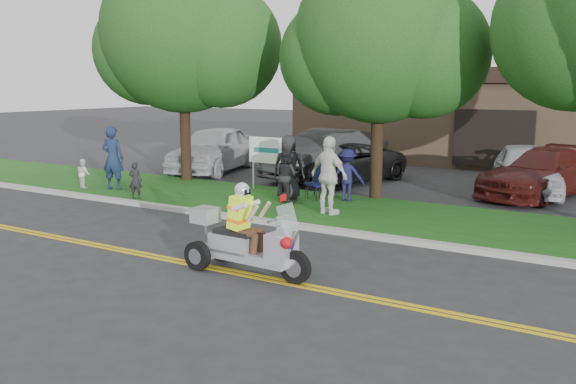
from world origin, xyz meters
The scene contains 24 objects.
ground centered at (0.00, 0.00, 0.00)m, with size 120.00×120.00×0.00m, color #28282B.
centerline_near centered at (0.00, -0.58, 0.01)m, with size 60.00×0.10×0.01m, color gold.
centerline_far centered at (0.00, -0.42, 0.01)m, with size 60.00×0.10×0.01m, color gold.
curb centered at (0.00, 3.05, 0.06)m, with size 60.00×0.25×0.12m, color #A8A89E.
grass_verge centered at (0.00, 5.20, 0.06)m, with size 60.00×4.00×0.10m, color #154713.
commercial_building centered at (2.00, 18.98, 2.01)m, with size 18.00×8.20×4.00m.
tree_left centered at (-6.44, 7.03, 4.85)m, with size 6.62×5.40×7.78m.
tree_mid centered at (0.55, 7.23, 4.43)m, with size 5.88×4.80×7.05m.
business_sign centered at (-2.90, 6.60, 1.26)m, with size 1.25×0.06×1.75m.
trike_scooter centered at (1.23, -0.42, 0.58)m, with size 2.52×0.86×1.65m.
lawn_chair_a centered at (-0.74, 6.16, 0.64)m, with size 0.69×0.70×0.96m.
lawn_chair_b centered at (-0.99, 6.41, 0.63)m, with size 0.59×0.60×0.93m.
spectator_adult_left centered at (-7.05, 4.20, 1.09)m, with size 0.72×0.47×1.98m, color #192645.
spectator_adult_mid centered at (-1.32, 5.18, 0.84)m, with size 0.72×0.56×1.48m, color black.
spectator_adult_right centered at (0.42, 4.41, 1.10)m, with size 1.16×0.48×1.98m, color silver.
spectator_chair_a centered at (0.01, 6.31, 0.84)m, with size 0.95×0.55×1.47m, color #17173F.
spectator_chair_b centered at (-1.52, 5.64, 1.03)m, with size 0.90×0.59×1.84m, color black.
child_left centered at (-5.31, 3.40, 0.64)m, with size 0.39×0.26×1.07m, color black.
child_right centered at (-8.09, 3.91, 0.57)m, with size 0.45×0.35×0.92m, color white.
parked_car_far_left centered at (-7.29, 9.55, 0.88)m, with size 2.08×5.18×1.76m, color silver.
parked_car_left centered at (-2.70, 10.20, 0.87)m, with size 1.85×5.31×1.75m, color #2F2F31.
parked_car_mid centered at (-1.81, 9.72, 0.67)m, with size 2.22×4.80×1.34m, color black.
parked_car_right centered at (4.42, 10.46, 0.73)m, with size 2.03×5.00×1.45m, color #461410.
parked_car_far_right centered at (4.00, 10.68, 0.78)m, with size 1.85×4.60×1.57m, color silver.
Camera 1 is at (7.40, -9.05, 3.37)m, focal length 38.00 mm.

